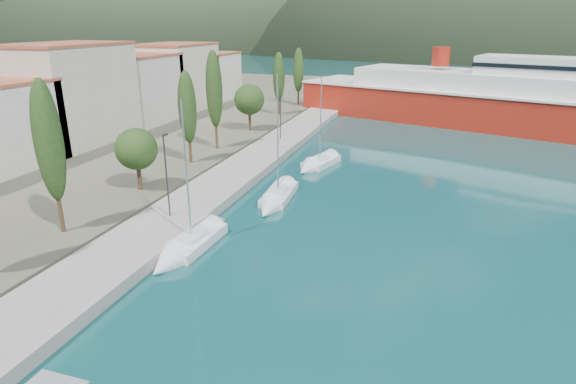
% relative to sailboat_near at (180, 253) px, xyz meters
% --- Properties ---
extents(ground, '(1400.00, 1400.00, 0.00)m').
position_rel_sailboat_near_xyz_m(ground, '(5.79, 110.64, -0.29)').
color(ground, '#114647').
extents(quay, '(5.00, 88.00, 0.80)m').
position_rel_sailboat_near_xyz_m(quay, '(-3.21, 16.64, 0.11)').
color(quay, gray).
rests_on(quay, ground).
extents(land_strip, '(70.00, 148.00, 0.70)m').
position_rel_sailboat_near_xyz_m(land_strip, '(-41.21, 26.64, 0.06)').
color(land_strip, '#565644').
rests_on(land_strip, ground).
extents(town_buildings, '(9.20, 69.20, 11.30)m').
position_rel_sailboat_near_xyz_m(town_buildings, '(-26.21, 27.54, 5.27)').
color(town_buildings, beige).
rests_on(town_buildings, land_strip).
extents(tree_row, '(3.94, 64.62, 10.77)m').
position_rel_sailboat_near_xyz_m(tree_row, '(-8.80, 22.59, 5.50)').
color(tree_row, '#47301E').
rests_on(tree_row, land_strip).
extents(lamp_posts, '(0.15, 48.50, 6.06)m').
position_rel_sailboat_near_xyz_m(lamp_posts, '(-3.21, 5.32, 3.79)').
color(lamp_posts, '#2D2D33').
rests_on(lamp_posts, quay).
extents(sailboat_near, '(2.53, 7.56, 10.74)m').
position_rel_sailboat_near_xyz_m(sailboat_near, '(0.00, 0.00, 0.00)').
color(sailboat_near, silver).
rests_on(sailboat_near, ground).
extents(sailboat_mid, '(2.58, 7.96, 11.29)m').
position_rel_sailboat_near_xyz_m(sailboat_mid, '(2.65, 10.49, -0.01)').
color(sailboat_mid, silver).
rests_on(sailboat_mid, ground).
extents(sailboat_far, '(3.77, 7.14, 10.02)m').
position_rel_sailboat_near_xyz_m(sailboat_far, '(3.11, 21.61, -0.01)').
color(sailboat_far, silver).
rests_on(sailboat_far, ground).
extents(ferry, '(57.89, 28.97, 11.31)m').
position_rel_sailboat_near_xyz_m(ferry, '(21.79, 50.11, 3.15)').
color(ferry, '#9F1E11').
rests_on(ferry, ground).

